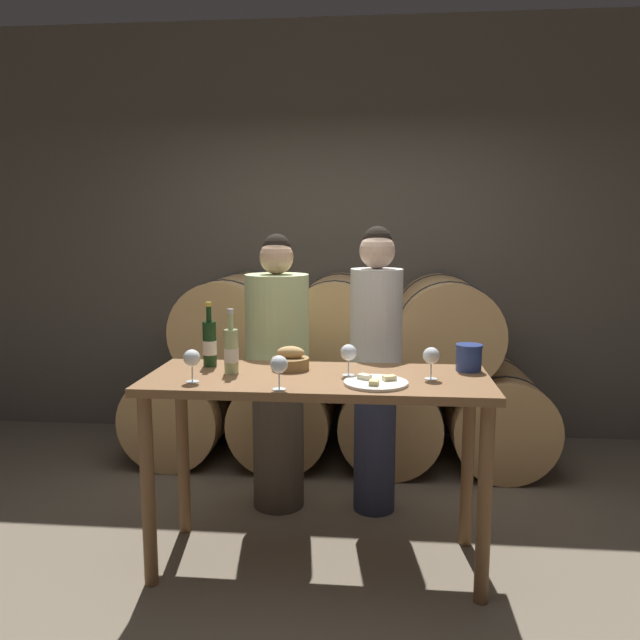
% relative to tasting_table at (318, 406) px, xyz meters
% --- Properties ---
extents(ground_plane, '(10.00, 10.00, 0.00)m').
position_rel_tasting_table_xyz_m(ground_plane, '(0.00, 0.00, -0.80)').
color(ground_plane, '#726654').
extents(stone_wall_back, '(10.00, 0.12, 3.20)m').
position_rel_tasting_table_xyz_m(stone_wall_back, '(0.00, 2.09, 0.80)').
color(stone_wall_back, '#60594F').
rests_on(stone_wall_back, ground_plane).
extents(barrel_stack, '(2.93, 0.96, 1.31)m').
position_rel_tasting_table_xyz_m(barrel_stack, '(-0.00, 1.49, -0.20)').
color(barrel_stack, tan).
rests_on(barrel_stack, ground_plane).
extents(tasting_table, '(1.63, 0.64, 0.95)m').
position_rel_tasting_table_xyz_m(tasting_table, '(0.00, 0.00, 0.00)').
color(tasting_table, brown).
rests_on(tasting_table, ground_plane).
extents(person_left, '(0.37, 0.37, 1.61)m').
position_rel_tasting_table_xyz_m(person_left, '(-0.29, 0.63, 0.01)').
color(person_left, '#4C4238').
rests_on(person_left, ground_plane).
extents(person_right, '(0.30, 0.30, 1.66)m').
position_rel_tasting_table_xyz_m(person_right, '(0.27, 0.63, 0.06)').
color(person_right, '#2D334C').
rests_on(person_right, ground_plane).
extents(wine_bottle_red, '(0.07, 0.07, 0.33)m').
position_rel_tasting_table_xyz_m(wine_bottle_red, '(-0.56, 0.16, 0.26)').
color(wine_bottle_red, '#193819').
rests_on(wine_bottle_red, tasting_table).
extents(wine_bottle_white, '(0.07, 0.07, 0.31)m').
position_rel_tasting_table_xyz_m(wine_bottle_white, '(-0.42, 0.02, 0.26)').
color(wine_bottle_white, '#ADBC7F').
rests_on(wine_bottle_white, tasting_table).
extents(blue_crock, '(0.13, 0.13, 0.13)m').
position_rel_tasting_table_xyz_m(blue_crock, '(0.73, 0.18, 0.22)').
color(blue_crock, navy).
rests_on(blue_crock, tasting_table).
extents(bread_basket, '(0.18, 0.18, 0.12)m').
position_rel_tasting_table_xyz_m(bread_basket, '(-0.15, 0.13, 0.19)').
color(bread_basket, olive).
rests_on(bread_basket, tasting_table).
extents(cheese_plate, '(0.29, 0.29, 0.04)m').
position_rel_tasting_table_xyz_m(cheese_plate, '(0.28, -0.13, 0.15)').
color(cheese_plate, white).
rests_on(cheese_plate, tasting_table).
extents(wine_glass_far_left, '(0.08, 0.08, 0.15)m').
position_rel_tasting_table_xyz_m(wine_glass_far_left, '(-0.56, -0.17, 0.25)').
color(wine_glass_far_left, white).
rests_on(wine_glass_far_left, tasting_table).
extents(wine_glass_left, '(0.08, 0.08, 0.15)m').
position_rel_tasting_table_xyz_m(wine_glass_left, '(-0.14, -0.26, 0.25)').
color(wine_glass_left, white).
rests_on(wine_glass_left, tasting_table).
extents(wine_glass_center, '(0.08, 0.08, 0.15)m').
position_rel_tasting_table_xyz_m(wine_glass_center, '(0.15, 0.02, 0.25)').
color(wine_glass_center, white).
rests_on(wine_glass_center, tasting_table).
extents(wine_glass_right, '(0.08, 0.08, 0.15)m').
position_rel_tasting_table_xyz_m(wine_glass_right, '(0.53, -0.02, 0.25)').
color(wine_glass_right, white).
rests_on(wine_glass_right, tasting_table).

